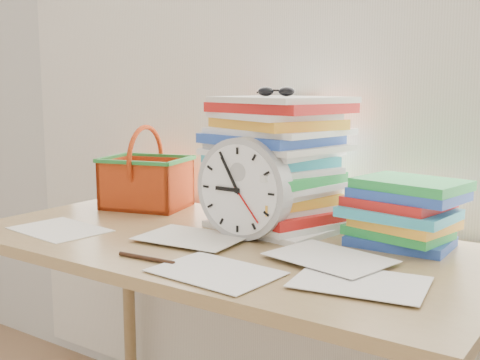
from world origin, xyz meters
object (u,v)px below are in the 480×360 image
Objects in this scene: paper_stack at (274,163)px; book_stack at (404,213)px; clock at (244,189)px; basket at (146,168)px; desk at (221,268)px.

book_stack is (0.37, 0.01, -0.10)m from paper_stack.
clock reaches higher than book_stack.
basket is at bearing -179.78° from paper_stack.
basket is at bearing 155.96° from desk.
basket is (-0.45, 0.20, 0.21)m from desk.
clock reaches higher than basket.
desk is 0.33m from paper_stack.
clock is at bearing -155.08° from book_stack.
clock is 1.01× the size of basket.
clock is 0.95× the size of book_stack.
paper_stack is at bearing -14.61° from basket.
book_stack is (0.41, 0.22, 0.16)m from desk.
clock is at bearing -87.66° from paper_stack.
desk is 4.98× the size of book_stack.
basket is at bearing -178.90° from book_stack.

